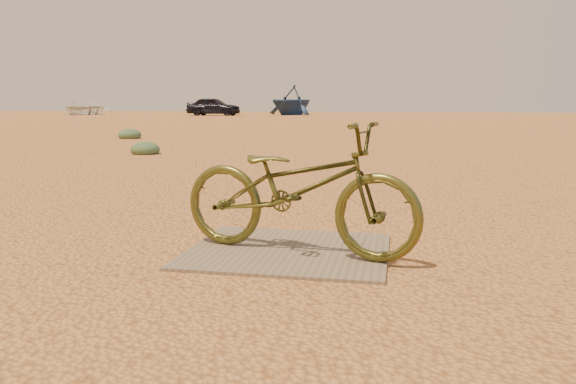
% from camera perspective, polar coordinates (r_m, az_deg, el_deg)
% --- Properties ---
extents(ground, '(120.00, 120.00, 0.00)m').
position_cam_1_polar(ground, '(3.89, 1.01, -6.60)').
color(ground, '#D48F4B').
rests_on(ground, ground).
extents(plywood_board, '(1.40, 1.23, 0.02)m').
position_cam_1_polar(plywood_board, '(4.00, 0.00, -5.96)').
color(plywood_board, '#77634D').
rests_on(plywood_board, ground).
extents(bicycle, '(1.82, 0.96, 0.91)m').
position_cam_1_polar(bicycle, '(3.83, 0.97, 0.45)').
color(bicycle, '#49491B').
rests_on(bicycle, plywood_board).
extents(car, '(4.33, 1.81, 1.46)m').
position_cam_1_polar(car, '(46.23, -7.57, 8.62)').
color(car, black).
rests_on(car, ground).
extents(boat_near_left, '(4.67, 6.03, 1.15)m').
position_cam_1_polar(boat_near_left, '(52.22, -20.15, 8.02)').
color(boat_near_left, white).
rests_on(boat_near_left, ground).
extents(boat_far_left, '(5.94, 6.18, 2.51)m').
position_cam_1_polar(boat_far_left, '(47.66, 0.38, 9.34)').
color(boat_far_left, navy).
rests_on(boat_far_left, ground).
extents(kale_a, '(0.60, 0.60, 0.33)m').
position_cam_1_polar(kale_a, '(11.96, -14.28, 3.77)').
color(kale_a, '#527149').
rests_on(kale_a, ground).
extents(kale_c, '(0.67, 0.67, 0.37)m').
position_cam_1_polar(kale_c, '(17.24, -15.77, 5.25)').
color(kale_c, '#527149').
rests_on(kale_c, ground).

